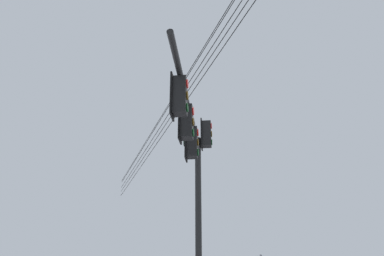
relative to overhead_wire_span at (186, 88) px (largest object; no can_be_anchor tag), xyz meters
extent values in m
cylinder|color=black|center=(-0.41, -1.37, -6.18)|extent=(0.20, 0.20, 6.84)
cylinder|color=black|center=(-2.45, -3.73, -3.17)|extent=(4.18, 4.81, 0.14)
cube|color=black|center=(-0.18, -1.57, -2.62)|extent=(0.42, 0.42, 0.90)
cube|color=black|center=(-0.31, -1.46, -2.62)|extent=(0.32, 0.36, 1.04)
cylinder|color=red|center=(-0.06, -1.68, -2.32)|extent=(0.15, 0.17, 0.20)
cylinder|color=#3C2703|center=(-0.06, -1.68, -2.62)|extent=(0.15, 0.17, 0.20)
cylinder|color=black|center=(-0.06, -1.68, -2.92)|extent=(0.15, 0.17, 0.20)
cube|color=black|center=(-0.64, -1.18, -2.62)|extent=(0.42, 0.42, 0.90)
cube|color=black|center=(-0.51, -1.29, -2.62)|extent=(0.32, 0.36, 1.04)
cylinder|color=red|center=(-0.76, -1.07, -2.32)|extent=(0.15, 0.17, 0.20)
cylinder|color=#3C2703|center=(-0.76, -1.07, -2.62)|extent=(0.15, 0.17, 0.20)
cylinder|color=black|center=(-0.76, -1.07, -2.92)|extent=(0.15, 0.17, 0.20)
cube|color=black|center=(-1.69, -2.85, -3.72)|extent=(0.42, 0.42, 0.90)
cube|color=black|center=(-1.82, -2.74, -3.72)|extent=(0.32, 0.36, 1.04)
cylinder|color=red|center=(-1.56, -2.96, -3.42)|extent=(0.15, 0.17, 0.20)
cylinder|color=#3C2703|center=(-1.56, -2.96, -3.72)|extent=(0.15, 0.17, 0.20)
cylinder|color=black|center=(-1.56, -2.96, -4.02)|extent=(0.15, 0.17, 0.20)
cube|color=black|center=(-2.58, -3.88, -3.72)|extent=(0.42, 0.42, 0.90)
cube|color=black|center=(-2.70, -3.77, -3.72)|extent=(0.33, 0.35, 1.04)
cylinder|color=red|center=(-2.46, -3.99, -3.42)|extent=(0.16, 0.17, 0.20)
cylinder|color=#3C2703|center=(-2.46, -3.99, -3.72)|extent=(0.16, 0.17, 0.20)
cylinder|color=black|center=(-2.46, -3.99, -4.02)|extent=(0.16, 0.17, 0.20)
cube|color=black|center=(-3.46, -4.91, -3.72)|extent=(0.42, 0.42, 0.90)
cube|color=black|center=(-3.59, -4.80, -3.72)|extent=(0.32, 0.35, 1.04)
cylinder|color=red|center=(-3.34, -5.02, -3.42)|extent=(0.16, 0.17, 0.20)
cylinder|color=#3C2703|center=(-3.34, -5.02, -3.72)|extent=(0.16, 0.17, 0.20)
cylinder|color=black|center=(-3.34, -5.02, -4.02)|extent=(0.16, 0.17, 0.20)
cylinder|color=black|center=(0.00, 0.00, -0.63)|extent=(9.05, 30.18, 0.50)
cylinder|color=black|center=(0.00, 0.00, -0.30)|extent=(9.05, 30.18, 0.50)
cylinder|color=black|center=(0.00, 0.00, 0.01)|extent=(9.05, 30.18, 0.50)
cylinder|color=black|center=(0.00, 0.00, 0.41)|extent=(9.05, 30.18, 0.50)
cylinder|color=black|center=(0.00, 0.00, 0.52)|extent=(9.05, 30.18, 0.50)
camera|label=1|loc=(-7.70, -11.40, -8.04)|focal=37.37mm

